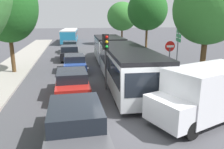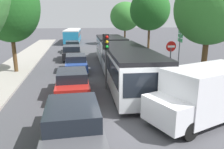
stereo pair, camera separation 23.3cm
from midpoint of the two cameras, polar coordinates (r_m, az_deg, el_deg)
name	(u,v)px [view 1 (the left image)]	position (r m, az deg, el deg)	size (l,w,h in m)	color
ground_plane	(128,130)	(8.91, 3.33, -14.29)	(200.00, 200.00, 0.00)	#47474C
kerb_strip_left	(23,59)	(25.50, -22.45, 3.77)	(3.20, 44.13, 0.14)	#9E998E
articulated_bus	(117,55)	(17.41, 1.00, 5.02)	(3.37, 17.02, 2.51)	silver
city_bus_rear	(70,35)	(41.80, -11.10, 10.14)	(3.30, 11.38, 2.42)	teal
queued_car_graphite	(76,125)	(7.72, -10.30, -12.79)	(1.90, 4.42, 1.53)	#47474C
queued_car_red	(72,83)	(12.68, -10.87, -2.10)	(1.80, 4.19, 1.45)	#B21E19
queued_car_blue	(75,63)	(18.39, -10.11, 2.98)	(1.75, 4.07, 1.41)	#284799
queued_car_black	(69,53)	(23.81, -11.34, 5.61)	(1.88, 4.38, 1.52)	black
queued_car_green	(70,47)	(29.44, -11.19, 7.18)	(1.81, 4.22, 1.46)	#236638
white_van	(207,92)	(10.13, 22.91, -4.21)	(5.37, 3.54, 2.31)	silver
traffic_light	(106,49)	(13.10, -2.16, 6.57)	(0.38, 0.40, 3.40)	#56595E
no_entry_sign	(169,55)	(15.39, 14.36, 4.96)	(0.70, 0.08, 2.82)	#56595E
direction_sign_post	(178,41)	(18.56, 16.56, 8.50)	(0.41, 1.37, 3.60)	#56595E
tree_left_mid	(7,6)	(18.86, -26.10, 15.79)	(4.54, 4.54, 7.95)	#51381E
tree_right_near	(208,9)	(15.38, 23.39, 15.48)	(4.32, 4.32, 7.14)	#51381E
tree_right_mid	(147,10)	(25.73, 8.97, 16.28)	(4.45, 4.45, 7.47)	#51381E
tree_right_far	(122,16)	(37.80, 2.47, 14.93)	(5.00, 5.00, 7.03)	#51381E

